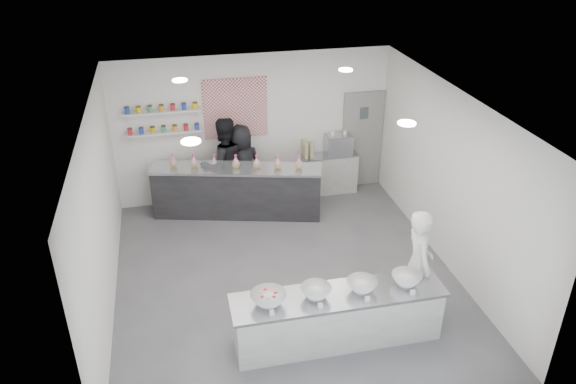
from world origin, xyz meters
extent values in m
plane|color=#515156|center=(0.00, 0.00, 0.00)|extent=(6.00, 6.00, 0.00)
plane|color=white|center=(0.00, 0.00, 3.00)|extent=(6.00, 6.00, 0.00)
plane|color=white|center=(0.00, 3.00, 1.50)|extent=(5.50, 0.00, 5.50)
plane|color=white|center=(-2.75, 0.00, 1.50)|extent=(0.00, 6.00, 6.00)
plane|color=white|center=(2.75, 0.00, 1.50)|extent=(0.00, 6.00, 6.00)
cube|color=gray|center=(2.30, 2.97, 1.05)|extent=(0.88, 0.04, 2.10)
cube|color=#A22C34|center=(-0.35, 2.98, 1.95)|extent=(1.25, 0.03, 1.20)
cube|color=silver|center=(-1.75, 2.90, 1.60)|extent=(1.45, 0.22, 0.04)
cube|color=silver|center=(-1.75, 2.90, 2.02)|extent=(1.45, 0.22, 0.04)
cylinder|color=white|center=(-1.40, -1.00, 2.98)|extent=(0.24, 0.24, 0.02)
cylinder|color=white|center=(1.40, -1.00, 2.98)|extent=(0.24, 0.24, 0.02)
cylinder|color=white|center=(-1.40, 1.60, 2.98)|extent=(0.24, 0.24, 0.02)
cylinder|color=white|center=(1.40, 1.60, 2.98)|extent=(0.24, 0.24, 0.02)
cube|color=#999995|center=(0.38, -1.59, 0.41)|extent=(2.98, 0.69, 0.81)
cube|color=black|center=(-0.48, 2.26, 0.51)|extent=(3.33, 1.41, 1.02)
cube|color=white|center=(-0.55, 1.98, 1.16)|extent=(3.13, 0.83, 0.28)
cube|color=#999995|center=(1.55, 2.78, 0.43)|extent=(1.16, 0.37, 0.86)
cube|color=#93969E|center=(1.72, 2.78, 1.07)|extent=(0.53, 0.37, 0.41)
imported|color=white|center=(1.70, -1.23, 0.87)|extent=(0.48, 0.67, 1.73)
imported|color=black|center=(-0.67, 2.54, 0.97)|extent=(1.08, 0.93, 1.94)
imported|color=black|center=(-0.33, 2.60, 0.86)|extent=(0.94, 0.72, 1.73)
camera|label=1|loc=(-1.63, -7.39, 5.62)|focal=35.00mm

